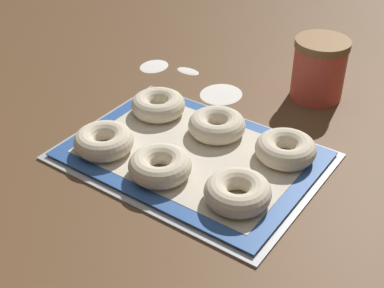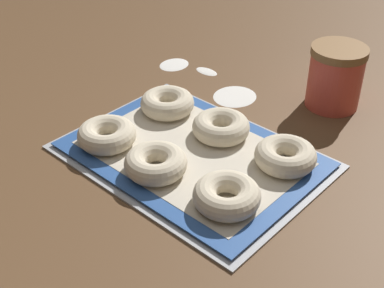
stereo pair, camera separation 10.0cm
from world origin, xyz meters
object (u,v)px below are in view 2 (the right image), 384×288
at_px(bagel_back_left, 167,103).
at_px(flour_canister, 335,77).
at_px(bagel_front_left, 107,135).
at_px(bagel_front_right, 227,195).
at_px(bagel_front_center, 156,163).
at_px(bagel_back_right, 285,156).
at_px(bagel_back_center, 221,127).
at_px(baking_tray, 192,156).

relative_size(bagel_back_left, flour_canister, 0.83).
distance_m(bagel_front_left, bagel_front_right, 0.27).
bearing_deg(bagel_front_center, bagel_back_right, 47.64).
height_order(bagel_back_left, bagel_back_center, same).
distance_m(bagel_front_center, bagel_back_center, 0.16).
relative_size(bagel_front_left, flour_canister, 0.83).
height_order(baking_tray, bagel_back_left, bagel_back_left).
bearing_deg(flour_canister, bagel_back_center, -108.53).
bearing_deg(bagel_back_left, bagel_front_right, -27.68).
xyz_separation_m(bagel_front_left, flour_canister, (0.23, 0.42, 0.04)).
xyz_separation_m(bagel_front_left, bagel_front_center, (0.13, -0.00, 0.00)).
height_order(bagel_front_right, bagel_back_left, same).
bearing_deg(bagel_front_left, bagel_back_center, 49.53).
bearing_deg(bagel_back_right, bagel_front_right, -93.09).
bearing_deg(flour_canister, bagel_front_center, -102.87).
distance_m(bagel_front_right, bagel_back_left, 0.31).
height_order(bagel_front_left, bagel_back_right, same).
bearing_deg(baking_tray, bagel_front_right, -26.57).
distance_m(bagel_front_left, flour_canister, 0.48).
distance_m(bagel_back_left, bagel_back_center, 0.14).
xyz_separation_m(bagel_front_center, bagel_back_center, (0.01, 0.16, 0.00)).
distance_m(bagel_front_center, flour_canister, 0.44).
distance_m(bagel_front_center, bagel_front_right, 0.14).
bearing_deg(bagel_front_right, bagel_back_left, 152.32).
bearing_deg(bagel_back_left, baking_tray, -28.77).
bearing_deg(bagel_back_center, bagel_back_right, 1.58).
bearing_deg(bagel_front_left, bagel_front_right, 3.17).
height_order(baking_tray, bagel_front_center, bagel_front_center).
height_order(bagel_front_right, flour_canister, flour_canister).
xyz_separation_m(bagel_front_center, bagel_back_left, (-0.13, 0.16, 0.00)).
height_order(bagel_front_right, bagel_back_right, same).
distance_m(bagel_front_center, bagel_back_left, 0.20).
relative_size(baking_tray, bagel_front_left, 4.19).
xyz_separation_m(bagel_back_left, bagel_back_center, (0.14, 0.00, 0.00)).
xyz_separation_m(bagel_front_right, bagel_back_left, (-0.27, 0.14, 0.00)).
distance_m(baking_tray, bagel_front_right, 0.15).
bearing_deg(bagel_back_center, bagel_front_left, -130.47).
relative_size(bagel_back_center, bagel_back_right, 1.00).
distance_m(baking_tray, bagel_front_left, 0.16).
relative_size(bagel_front_right, bagel_back_center, 1.00).
height_order(baking_tray, flour_canister, flour_canister).
xyz_separation_m(bagel_front_right, flour_canister, (-0.05, 0.41, 0.04)).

